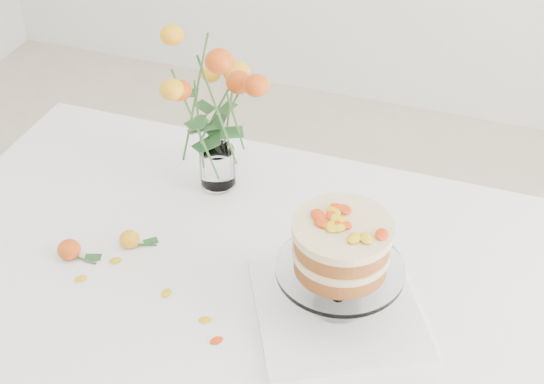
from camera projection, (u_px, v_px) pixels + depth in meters
The scene contains 12 objects.
table at pixel (242, 302), 1.59m from camera, with size 1.43×0.93×0.76m.
napkin at pixel (337, 308), 1.46m from camera, with size 0.31×0.31×0.01m, color white.
cake_stand at pixel (341, 251), 1.36m from camera, with size 0.24×0.24×0.22m.
rose_vase at pixel (214, 97), 1.62m from camera, with size 0.30×0.30×0.41m.
loose_rose_near at pixel (130, 239), 1.59m from camera, with size 0.08×0.04×0.04m.
loose_rose_far at pixel (69, 249), 1.57m from camera, with size 0.09×0.05×0.04m.
stray_petal_a at pixel (166, 293), 1.49m from camera, with size 0.03×0.02×0.00m, color gold.
stray_petal_b at pixel (205, 320), 1.44m from camera, with size 0.03×0.02×0.00m, color gold.
stray_petal_c at pixel (216, 341), 1.40m from camera, with size 0.03×0.02×0.00m, color gold.
stray_petal_d at pixel (115, 261), 1.56m from camera, with size 0.03×0.02×0.00m, color gold.
stray_petal_e at pixel (81, 279), 1.52m from camera, with size 0.03×0.02×0.00m, color gold.
stray_petal_f at pixel (377, 340), 1.40m from camera, with size 0.03×0.02×0.00m, color gold.
Camera 1 is at (0.42, -1.02, 1.84)m, focal length 50.00 mm.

